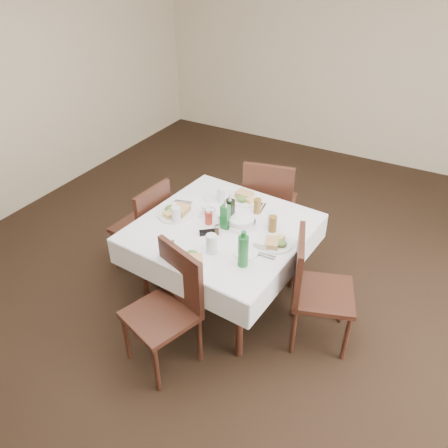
% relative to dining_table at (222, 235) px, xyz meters
% --- Properties ---
extents(ground_plane, '(7.00, 7.00, 0.00)m').
position_rel_dining_table_xyz_m(ground_plane, '(0.21, -0.03, -0.68)').
color(ground_plane, black).
extents(room_shell, '(6.04, 7.04, 2.80)m').
position_rel_dining_table_xyz_m(room_shell, '(0.21, -0.03, 1.03)').
color(room_shell, beige).
rests_on(room_shell, ground).
extents(dining_table, '(1.37, 1.37, 0.76)m').
position_rel_dining_table_xyz_m(dining_table, '(0.00, 0.00, 0.00)').
color(dining_table, black).
rests_on(dining_table, ground).
extents(chair_north, '(0.56, 0.56, 0.99)m').
position_rel_dining_table_xyz_m(chair_north, '(0.03, 0.86, -0.12)').
color(chair_north, black).
rests_on(chair_north, ground).
extents(chair_south, '(0.56, 0.56, 0.94)m').
position_rel_dining_table_xyz_m(chair_south, '(-0.02, -0.71, -0.14)').
color(chair_south, black).
rests_on(chair_south, ground).
extents(chair_east, '(0.57, 0.57, 0.94)m').
position_rel_dining_table_xyz_m(chair_east, '(0.79, -0.06, -0.14)').
color(chair_east, black).
rests_on(chair_east, ground).
extents(chair_west, '(0.46, 0.46, 0.90)m').
position_rel_dining_table_xyz_m(chair_west, '(-0.80, 0.02, -0.16)').
color(chair_west, black).
rests_on(chair_west, ground).
extents(meal_north, '(0.26, 0.26, 0.06)m').
position_rel_dining_table_xyz_m(meal_north, '(-0.02, 0.44, 0.11)').
color(meal_north, white).
rests_on(meal_north, dining_table).
extents(meal_south, '(0.23, 0.23, 0.05)m').
position_rel_dining_table_xyz_m(meal_south, '(0.02, -0.49, 0.10)').
color(meal_south, white).
rests_on(meal_south, dining_table).
extents(meal_east, '(0.24, 0.24, 0.05)m').
position_rel_dining_table_xyz_m(meal_east, '(0.47, -0.03, 0.10)').
color(meal_east, white).
rests_on(meal_east, dining_table).
extents(meal_west, '(0.29, 0.29, 0.06)m').
position_rel_dining_table_xyz_m(meal_west, '(-0.42, -0.04, 0.11)').
color(meal_west, white).
rests_on(meal_west, dining_table).
extents(side_plate_a, '(0.17, 0.17, 0.01)m').
position_rel_dining_table_xyz_m(side_plate_a, '(-0.28, 0.33, 0.09)').
color(side_plate_a, white).
rests_on(side_plate_a, dining_table).
extents(side_plate_b, '(0.18, 0.18, 0.01)m').
position_rel_dining_table_xyz_m(side_plate_b, '(0.32, -0.22, 0.09)').
color(side_plate_b, white).
rests_on(side_plate_b, dining_table).
extents(water_n, '(0.07, 0.07, 0.13)m').
position_rel_dining_table_xyz_m(water_n, '(-0.19, 0.32, 0.15)').
color(water_n, silver).
rests_on(water_n, dining_table).
extents(water_s, '(0.08, 0.08, 0.15)m').
position_rel_dining_table_xyz_m(water_s, '(0.10, -0.33, 0.16)').
color(water_s, silver).
rests_on(water_s, dining_table).
extents(water_e, '(0.07, 0.07, 0.12)m').
position_rel_dining_table_xyz_m(water_e, '(0.34, 0.19, 0.15)').
color(water_e, silver).
rests_on(water_e, dining_table).
extents(water_w, '(0.07, 0.07, 0.14)m').
position_rel_dining_table_xyz_m(water_w, '(-0.35, -0.13, 0.15)').
color(water_w, silver).
rests_on(water_w, dining_table).
extents(iced_tea_a, '(0.06, 0.06, 0.13)m').
position_rel_dining_table_xyz_m(iced_tea_a, '(0.16, 0.31, 0.15)').
color(iced_tea_a, brown).
rests_on(iced_tea_a, dining_table).
extents(iced_tea_b, '(0.06, 0.06, 0.13)m').
position_rel_dining_table_xyz_m(iced_tea_b, '(0.37, 0.13, 0.15)').
color(iced_tea_b, brown).
rests_on(iced_tea_b, dining_table).
extents(bread_basket, '(0.24, 0.24, 0.08)m').
position_rel_dining_table_xyz_m(bread_basket, '(0.13, 0.08, 0.12)').
color(bread_basket, silver).
rests_on(bread_basket, dining_table).
extents(oil_cruet_dark, '(0.06, 0.06, 0.26)m').
position_rel_dining_table_xyz_m(oil_cruet_dark, '(0.02, 0.08, 0.20)').
color(oil_cruet_dark, black).
rests_on(oil_cruet_dark, dining_table).
extents(oil_cruet_green, '(0.06, 0.06, 0.26)m').
position_rel_dining_table_xyz_m(oil_cruet_green, '(0.03, -0.01, 0.19)').
color(oil_cruet_green, '#1C652B').
rests_on(oil_cruet_green, dining_table).
extents(ketchup_bottle, '(0.06, 0.06, 0.13)m').
position_rel_dining_table_xyz_m(ketchup_bottle, '(-0.11, -0.02, 0.15)').
color(ketchup_bottle, '#B12D20').
rests_on(ketchup_bottle, dining_table).
extents(salt_shaker, '(0.03, 0.03, 0.08)m').
position_rel_dining_table_xyz_m(salt_shaker, '(-0.02, 0.00, 0.12)').
color(salt_shaker, white).
rests_on(salt_shaker, dining_table).
extents(pepper_shaker, '(0.04, 0.04, 0.08)m').
position_rel_dining_table_xyz_m(pepper_shaker, '(0.02, -0.12, 0.12)').
color(pepper_shaker, '#412C1D').
rests_on(pepper_shaker, dining_table).
extents(coffee_mug, '(0.13, 0.13, 0.09)m').
position_rel_dining_table_xyz_m(coffee_mug, '(-0.19, 0.08, 0.13)').
color(coffee_mug, white).
rests_on(coffee_mug, dining_table).
extents(sunglasses, '(0.14, 0.13, 0.03)m').
position_rel_dining_table_xyz_m(sunglasses, '(-0.04, -0.15, 0.10)').
color(sunglasses, black).
rests_on(sunglasses, dining_table).
extents(green_bottle, '(0.07, 0.07, 0.28)m').
position_rel_dining_table_xyz_m(green_bottle, '(0.36, -0.35, 0.21)').
color(green_bottle, '#1C652B').
rests_on(green_bottle, dining_table).
extents(sugar_caddy, '(0.11, 0.07, 0.05)m').
position_rel_dining_table_xyz_m(sugar_caddy, '(0.38, -0.11, 0.11)').
color(sugar_caddy, white).
rests_on(sugar_caddy, dining_table).
extents(cutlery_n, '(0.07, 0.18, 0.01)m').
position_rel_dining_table_xyz_m(cutlery_n, '(0.16, 0.39, 0.09)').
color(cutlery_n, silver).
rests_on(cutlery_n, dining_table).
extents(cutlery_s, '(0.13, 0.21, 0.01)m').
position_rel_dining_table_xyz_m(cutlery_s, '(-0.20, -0.45, 0.09)').
color(cutlery_s, silver).
rests_on(cutlery_s, dining_table).
extents(cutlery_e, '(0.19, 0.06, 0.01)m').
position_rel_dining_table_xyz_m(cutlery_e, '(0.44, -0.19, 0.09)').
color(cutlery_e, silver).
rests_on(cutlery_e, dining_table).
extents(cutlery_w, '(0.16, 0.08, 0.01)m').
position_rel_dining_table_xyz_m(cutlery_w, '(-0.47, 0.15, 0.09)').
color(cutlery_w, silver).
rests_on(cutlery_w, dining_table).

